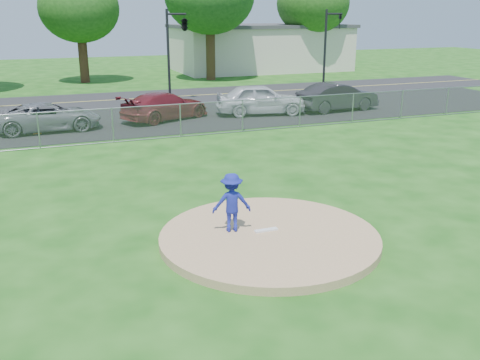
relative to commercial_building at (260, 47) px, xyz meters
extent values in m
plane|color=#154B10|center=(-16.00, -28.00, -2.16)|extent=(120.00, 120.00, 0.00)
cylinder|color=tan|center=(-16.00, -38.00, -2.06)|extent=(5.40, 5.40, 0.20)
cube|color=white|center=(-16.00, -37.80, -1.94)|extent=(0.60, 0.15, 0.04)
cube|color=gray|center=(-16.00, -26.00, -1.41)|extent=(40.00, 0.06, 1.50)
cube|color=black|center=(-16.00, -21.50, -2.15)|extent=(50.00, 8.00, 0.01)
cube|color=black|center=(-16.00, -14.00, -2.16)|extent=(60.00, 7.00, 0.01)
cube|color=beige|center=(0.00, 0.00, -0.16)|extent=(16.00, 9.00, 4.00)
cube|color=#3F3F42|center=(0.00, 0.00, 1.99)|extent=(16.40, 9.40, 0.30)
cylinder|color=#3C2215|center=(-17.00, -4.00, -0.23)|extent=(0.72, 0.72, 3.85)
ellipsoid|color=#184813|center=(-17.00, -4.00, 3.54)|extent=(6.16, 6.16, 5.24)
cylinder|color=#392614|center=(-7.00, -6.00, 0.12)|extent=(0.76, 0.76, 4.55)
cylinder|color=#362213|center=(4.00, -3.00, -0.06)|extent=(0.74, 0.74, 4.20)
ellipsoid|color=#194813|center=(4.00, -3.00, 4.06)|extent=(6.72, 6.72, 5.71)
cylinder|color=black|center=(-13.00, -16.00, 0.64)|extent=(0.16, 0.16, 5.60)
cylinder|color=black|center=(-12.40, -16.00, 3.14)|extent=(1.20, 0.12, 0.12)
imported|color=black|center=(-11.92, -16.00, 2.64)|extent=(0.53, 2.48, 1.00)
cylinder|color=black|center=(-2.00, -16.00, 0.64)|extent=(0.16, 0.16, 5.60)
cylinder|color=black|center=(-1.40, -16.00, 3.14)|extent=(1.20, 0.12, 0.12)
imported|color=black|center=(-0.92, -16.00, 2.64)|extent=(0.16, 0.20, 1.00)
imported|color=navy|center=(-16.79, -37.46, -1.22)|extent=(1.05, 0.74, 1.48)
cone|color=orange|center=(-21.07, -22.90, -1.77)|extent=(0.39, 0.39, 0.75)
imported|color=gray|center=(-20.47, -22.42, -1.49)|extent=(4.86, 2.42, 1.32)
imported|color=maroon|center=(-14.68, -21.72, -1.44)|extent=(5.30, 3.88, 1.43)
imported|color=silver|center=(-9.41, -22.12, -1.32)|extent=(5.19, 2.90, 1.67)
imported|color=#252528|center=(-4.83, -22.59, -1.37)|extent=(4.88, 2.10, 1.56)
camera|label=1|loc=(-21.04, -49.04, 3.23)|focal=40.00mm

